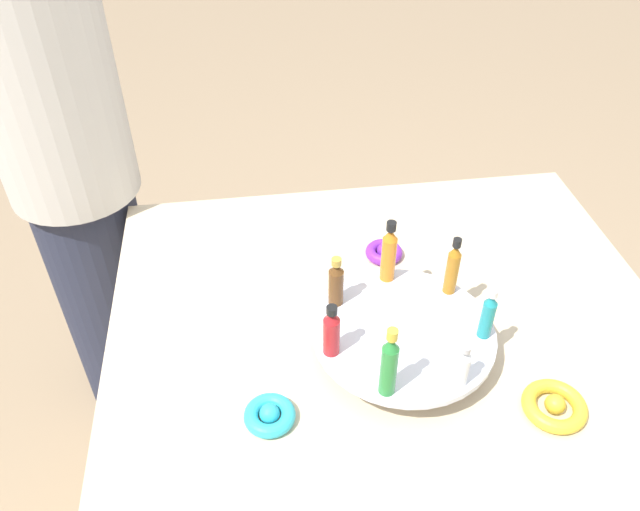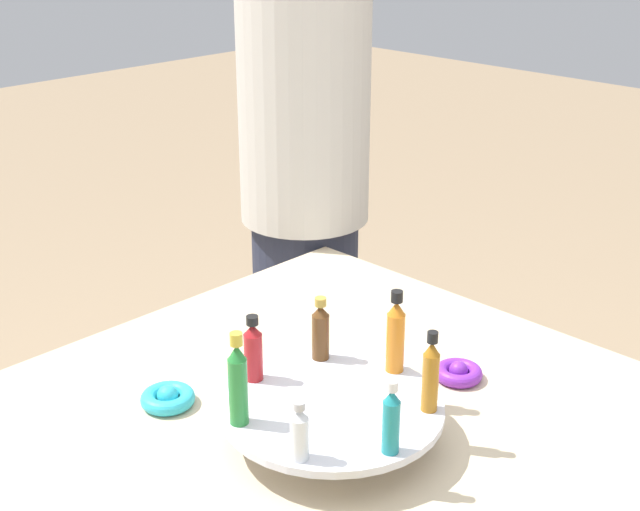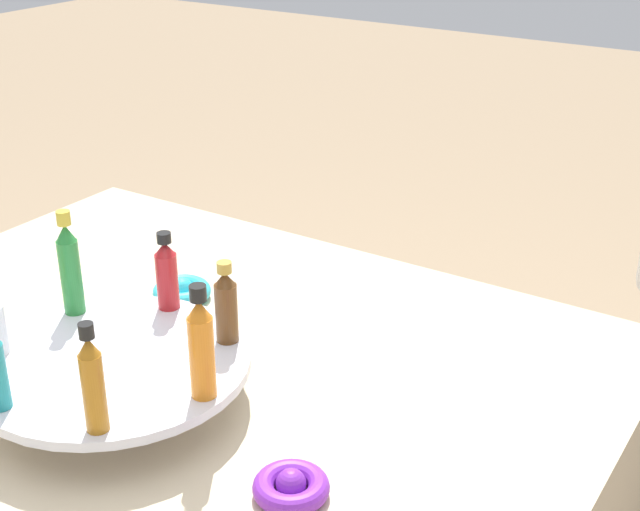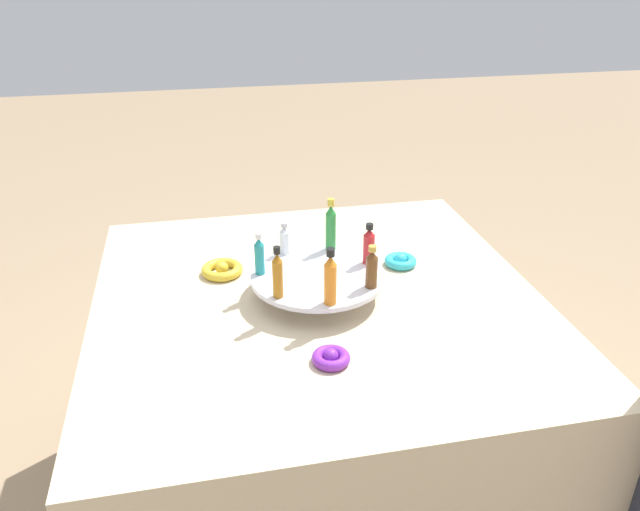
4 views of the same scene
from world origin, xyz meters
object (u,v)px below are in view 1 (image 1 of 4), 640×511
object	(u,v)px
bottle_green	(389,364)
ribbon_bow_purple	(384,252)
ribbon_bow_teal	(270,415)
bottle_teal	(488,315)
bottle_brown	(336,283)
bottle_orange	(389,253)
display_stand	(403,336)
bottle_red	(331,332)
ribbon_bow_gold	(554,406)
bottle_clear	(462,366)
bottle_amber	(453,268)
person_figure	(61,133)

from	to	relation	value
bottle_green	ribbon_bow_purple	world-z (taller)	bottle_green
ribbon_bow_teal	bottle_teal	bearing A→B (deg)	-168.00
bottle_brown	bottle_orange	xyz separation A→B (m)	(-0.11, -0.05, 0.01)
display_stand	bottle_green	size ratio (longest dim) A/B	2.32
bottle_red	bottle_brown	bearing A→B (deg)	-102.69
bottle_brown	bottle_orange	distance (m)	0.12
ribbon_bow_teal	ribbon_bow_gold	bearing A→B (deg)	174.24
bottle_red	bottle_clear	bearing A→B (deg)	154.45
bottle_orange	ribbon_bow_purple	xyz separation A→B (m)	(-0.03, -0.13, -0.11)
bottle_clear	ribbon_bow_purple	size ratio (longest dim) A/B	1.07
display_stand	bottle_orange	xyz separation A→B (m)	(0.00, -0.14, 0.08)
bottle_green	bottle_amber	xyz separation A→B (m)	(-0.17, -0.21, -0.01)
bottle_teal	ribbon_bow_purple	bearing A→B (deg)	-70.37
bottle_brown	bottle_red	world-z (taller)	same
ribbon_bow_gold	bottle_green	bearing A→B (deg)	-7.01
bottle_green	ribbon_bow_gold	xyz separation A→B (m)	(-0.28, 0.03, -0.11)
display_stand	ribbon_bow_teal	world-z (taller)	display_stand
bottle_brown	ribbon_bow_gold	distance (m)	0.43
bottle_red	bottle_orange	xyz separation A→B (m)	(-0.14, -0.17, 0.01)
bottle_amber	ribbon_bow_gold	bearing A→B (deg)	114.75
bottle_green	ribbon_bow_purple	xyz separation A→B (m)	(-0.09, -0.40, -0.11)
bottle_amber	ribbon_bow_purple	bearing A→B (deg)	-66.44
bottle_clear	person_figure	world-z (taller)	person_figure
bottle_clear	bottle_green	bearing A→B (deg)	0.16
ribbon_bow_purple	bottle_green	bearing A→B (deg)	77.61
ribbon_bow_purple	ribbon_bow_gold	bearing A→B (deg)	114.24
bottle_green	person_figure	distance (m)	0.94
ribbon_bow_gold	ribbon_bow_purple	world-z (taller)	ribbon_bow_gold
bottle_clear	bottle_orange	xyz separation A→B (m)	(0.06, -0.26, 0.02)
bottle_brown	bottle_clear	bearing A→B (deg)	128.73
bottle_red	bottle_amber	size ratio (longest dim) A/B	0.85
ribbon_bow_purple	person_figure	distance (m)	0.78
display_stand	ribbon_bow_purple	size ratio (longest dim) A/B	4.06
bottle_brown	ribbon_bow_teal	size ratio (longest dim) A/B	1.22
bottle_green	bottle_clear	xyz separation A→B (m)	(-0.12, -0.00, -0.03)
bottle_brown	bottle_green	distance (m)	0.22
bottle_orange	ribbon_bow_purple	bearing A→B (deg)	-101.79
ribbon_bow_purple	bottle_red	bearing A→B (deg)	61.80
display_stand	bottle_clear	xyz separation A→B (m)	(-0.06, 0.13, 0.06)
bottle_green	bottle_amber	size ratio (longest dim) A/B	1.13
bottle_red	bottle_clear	distance (m)	0.22
ribbon_bow_purple	bottle_clear	bearing A→B (deg)	94.77
display_stand	ribbon_bow_gold	size ratio (longest dim) A/B	3.02
bottle_brown	bottle_orange	size ratio (longest dim) A/B	0.78
bottle_red	ribbon_bow_purple	world-z (taller)	bottle_red
bottle_orange	bottle_green	bearing A→B (deg)	77.31
bottle_clear	ribbon_bow_teal	xyz separation A→B (m)	(0.31, -0.01, -0.09)
ribbon_bow_teal	ribbon_bow_purple	world-z (taller)	ribbon_bow_teal
display_stand	ribbon_bow_teal	xyz separation A→B (m)	(0.25, 0.11, -0.03)
ribbon_bow_teal	person_figure	bearing A→B (deg)	-59.82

